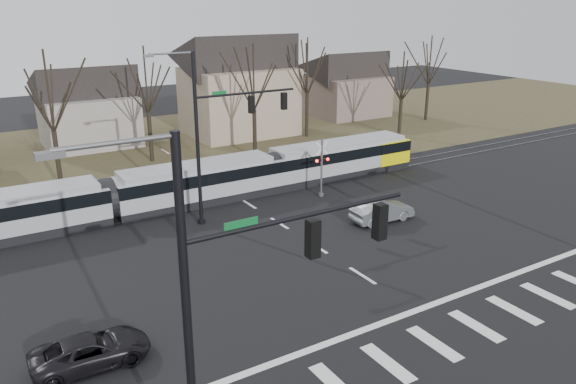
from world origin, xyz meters
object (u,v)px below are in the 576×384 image
sedan (382,211)px  suv (91,351)px  rail_crossing_signal (322,170)px  tram (196,182)px

sedan → suv: (-18.53, -5.41, -0.07)m
sedan → rail_crossing_signal: rail_crossing_signal is taller
rail_crossing_signal → tram: bearing=157.7°
sedan → suv: sedan is taller
tram → sedan: (8.35, -8.94, -0.80)m
tram → suv: 17.62m
suv → rail_crossing_signal: size_ratio=1.08×
sedan → rail_crossing_signal: 5.88m
suv → tram: bearing=-34.8°
suv → rail_crossing_signal: rail_crossing_signal is taller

